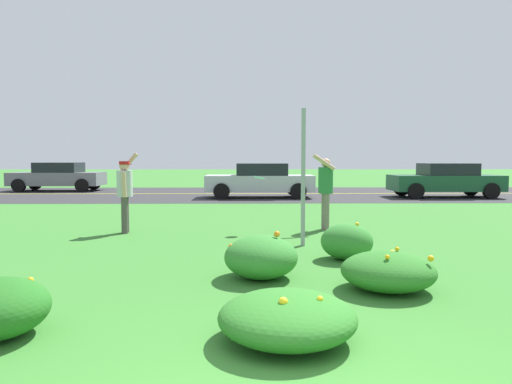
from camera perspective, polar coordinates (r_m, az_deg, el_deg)
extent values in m
plane|color=#387A2D|center=(12.37, 1.08, -3.60)|extent=(120.00, 120.00, 0.00)
cube|color=#2D2D30|center=(22.08, 0.16, -0.21)|extent=(120.00, 9.62, 0.01)
cube|color=yellow|center=(22.08, 0.16, -0.19)|extent=(120.00, 0.16, 0.00)
ellipsoid|color=#2D7526|center=(6.20, 15.69, -9.21)|extent=(1.18, 1.16, 0.48)
sphere|color=yellow|center=(6.33, 16.19, -7.13)|extent=(0.09, 0.09, 0.09)
sphere|color=yellow|center=(5.89, 19.20, -9.21)|extent=(0.07, 0.07, 0.07)
sphere|color=yellow|center=(5.99, 16.98, -8.05)|extent=(0.05, 0.05, 0.05)
sphere|color=yellow|center=(5.96, 17.89, -9.27)|extent=(0.07, 0.07, 0.07)
sphere|color=yellow|center=(6.28, 16.72, -6.62)|extent=(0.06, 0.06, 0.06)
sphere|color=yellow|center=(5.86, 15.62, -7.60)|extent=(0.06, 0.06, 0.06)
sphere|color=yellow|center=(6.08, 20.40, -7.55)|extent=(0.08, 0.08, 0.08)
ellipsoid|color=#2D7526|center=(4.41, 3.79, -14.90)|extent=(1.26, 1.27, 0.43)
sphere|color=yellow|center=(4.43, 11.65, -14.59)|extent=(0.06, 0.06, 0.06)
sphere|color=yellow|center=(4.66, 5.58, -12.78)|extent=(0.05, 0.05, 0.05)
sphere|color=yellow|center=(4.15, 3.32, -13.11)|extent=(0.08, 0.08, 0.08)
sphere|color=yellow|center=(4.37, 7.24, -14.27)|extent=(0.07, 0.07, 0.07)
sphere|color=yellow|center=(4.30, 7.75, -12.71)|extent=(0.06, 0.06, 0.06)
sphere|color=gold|center=(5.27, -27.60, -11.02)|extent=(0.07, 0.07, 0.07)
sphere|color=gold|center=(5.22, -25.64, -9.60)|extent=(0.06, 0.06, 0.06)
ellipsoid|color=#337F2D|center=(7.87, 10.93, -5.91)|extent=(0.85, 0.82, 0.59)
sphere|color=yellow|center=(7.84, 12.15, -3.85)|extent=(0.07, 0.07, 0.07)
sphere|color=yellow|center=(7.97, 10.30, -4.28)|extent=(0.06, 0.06, 0.06)
sphere|color=yellow|center=(7.70, 10.22, -4.96)|extent=(0.08, 0.08, 0.08)
sphere|color=yellow|center=(8.00, 9.78, -4.36)|extent=(0.08, 0.08, 0.08)
ellipsoid|color=#337F2D|center=(6.56, 0.62, -7.87)|extent=(1.02, 1.10, 0.59)
sphere|color=orange|center=(6.42, 1.44, -6.67)|extent=(0.08, 0.08, 0.08)
sphere|color=orange|center=(6.54, -2.99, -6.64)|extent=(0.09, 0.09, 0.09)
sphere|color=orange|center=(6.50, 2.54, -5.11)|extent=(0.08, 0.08, 0.08)
sphere|color=orange|center=(6.67, 0.51, -6.30)|extent=(0.08, 0.08, 0.08)
sphere|color=orange|center=(6.70, 2.31, -5.69)|extent=(0.07, 0.07, 0.07)
sphere|color=orange|center=(6.19, 1.21, -7.97)|extent=(0.08, 0.08, 0.08)
cube|color=#93969B|center=(8.89, 5.73, 1.75)|extent=(0.07, 0.10, 2.58)
cylinder|color=#B2B2B7|center=(10.78, -15.63, 1.00)|extent=(0.34, 0.34, 0.58)
sphere|color=tan|center=(10.77, -15.66, 3.06)|extent=(0.21, 0.21, 0.21)
cylinder|color=#4C4742|center=(10.92, -15.48, -2.62)|extent=(0.14, 0.14, 0.81)
cylinder|color=#4C4742|center=(10.75, -15.63, -2.72)|extent=(0.14, 0.14, 0.81)
cylinder|color=tan|center=(10.95, -15.14, 3.43)|extent=(0.43, 0.13, 0.47)
cylinder|color=tan|center=(10.58, -15.69, 0.84)|extent=(0.12, 0.10, 0.54)
cylinder|color=red|center=(10.77, -15.67, 3.42)|extent=(0.22, 0.22, 0.07)
cylinder|color=red|center=(10.75, -15.17, 3.26)|extent=(0.15, 0.15, 0.02)
cylinder|color=#287038|center=(10.98, 8.43, 1.42)|extent=(0.34, 0.34, 0.60)
sphere|color=tan|center=(10.97, 8.46, 3.51)|extent=(0.21, 0.21, 0.21)
cylinder|color=#726B5B|center=(10.96, 8.51, -2.39)|extent=(0.14, 0.14, 0.85)
cylinder|color=#726B5B|center=(11.12, 8.28, -2.30)|extent=(0.14, 0.14, 0.85)
cylinder|color=tan|center=(10.76, 8.23, 3.59)|extent=(0.53, 0.14, 0.39)
cylinder|color=tan|center=(11.17, 8.07, 1.38)|extent=(0.12, 0.10, 0.57)
cylinder|color=#ADD6E5|center=(10.53, 0.39, 1.78)|extent=(0.25, 0.25, 0.09)
torus|color=#ADD6E5|center=(10.53, 0.39, 1.75)|extent=(0.25, 0.25, 0.10)
cube|color=#194C2D|center=(21.57, 21.87, 1.04)|extent=(4.50, 1.82, 0.66)
cube|color=black|center=(21.59, 22.15, 2.55)|extent=(2.10, 1.64, 0.52)
cylinder|color=black|center=(20.19, 18.77, 0.10)|extent=(0.66, 0.22, 0.66)
cylinder|color=black|center=(21.87, 17.20, 0.43)|extent=(0.66, 0.22, 0.66)
cylinder|color=black|center=(21.44, 26.59, 0.11)|extent=(0.66, 0.22, 0.66)
cylinder|color=black|center=(23.03, 24.55, 0.42)|extent=(0.66, 0.22, 0.66)
cube|color=#B7BABF|center=(19.88, 0.42, 1.10)|extent=(4.50, 1.82, 0.66)
cube|color=black|center=(19.86, 0.71, 2.74)|extent=(2.10, 1.64, 0.52)
cylinder|color=black|center=(19.03, -4.19, 0.08)|extent=(0.66, 0.22, 0.66)
cylinder|color=black|center=(20.80, -3.92, 0.42)|extent=(0.66, 0.22, 0.66)
cylinder|color=black|center=(19.11, 5.13, 0.09)|extent=(0.66, 0.22, 0.66)
cylinder|color=black|center=(20.88, 4.61, 0.43)|extent=(0.66, 0.22, 0.66)
cube|color=slate|center=(26.08, -22.90, 1.48)|extent=(4.50, 1.82, 0.66)
cube|color=black|center=(26.02, -22.73, 2.74)|extent=(2.10, 1.64, 0.52)
cylinder|color=black|center=(25.90, -26.80, 0.71)|extent=(0.66, 0.22, 0.66)
cylinder|color=black|center=(27.51, -25.19, 0.93)|extent=(0.66, 0.22, 0.66)
cylinder|color=black|center=(24.71, -20.31, 0.75)|extent=(0.66, 0.22, 0.66)
cylinder|color=black|center=(26.39, -19.04, 0.98)|extent=(0.66, 0.22, 0.66)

